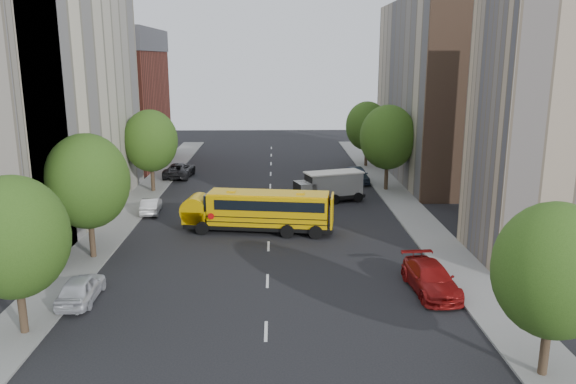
{
  "coord_description": "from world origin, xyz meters",
  "views": [
    {
      "loc": [
        0.45,
        -37.68,
        12.3
      ],
      "look_at": [
        1.41,
        2.0,
        2.77
      ],
      "focal_mm": 35.0,
      "sensor_mm": 36.0,
      "label": 1
    }
  ],
  "objects_px": {
    "street_tree_5": "(367,126)",
    "safari_truck": "(329,186)",
    "parked_car_1": "(151,205)",
    "parked_car_4": "(357,175)",
    "parked_car_0": "(81,288)",
    "school_bus": "(258,209)",
    "street_tree_2": "(151,141)",
    "parked_car_3": "(431,278)",
    "parked_car_2": "(179,170)",
    "street_tree_0": "(14,237)",
    "street_tree_3": "(554,271)",
    "street_tree_4": "(388,137)",
    "street_tree_1": "(87,181)"
  },
  "relations": [
    {
      "from": "parked_car_0",
      "to": "parked_car_4",
      "type": "distance_m",
      "value": 33.58
    },
    {
      "from": "street_tree_1",
      "to": "parked_car_1",
      "type": "bearing_deg",
      "value": 82.41
    },
    {
      "from": "school_bus",
      "to": "parked_car_0",
      "type": "height_order",
      "value": "school_bus"
    },
    {
      "from": "street_tree_4",
      "to": "parked_car_2",
      "type": "relative_size",
      "value": 1.46
    },
    {
      "from": "street_tree_1",
      "to": "parked_car_1",
      "type": "distance_m",
      "value": 11.44
    },
    {
      "from": "parked_car_2",
      "to": "parked_car_4",
      "type": "height_order",
      "value": "parked_car_4"
    },
    {
      "from": "safari_truck",
      "to": "parked_car_3",
      "type": "distance_m",
      "value": 19.86
    },
    {
      "from": "street_tree_1",
      "to": "school_bus",
      "type": "height_order",
      "value": "street_tree_1"
    },
    {
      "from": "street_tree_3",
      "to": "street_tree_2",
      "type": "bearing_deg",
      "value": 124.51
    },
    {
      "from": "school_bus",
      "to": "parked_car_1",
      "type": "bearing_deg",
      "value": 157.74
    },
    {
      "from": "street_tree_4",
      "to": "parked_car_2",
      "type": "xyz_separation_m",
      "value": [
        -20.6,
        6.59,
        -4.3
      ]
    },
    {
      "from": "street_tree_1",
      "to": "parked_car_0",
      "type": "xyz_separation_m",
      "value": [
        1.4,
        -6.45,
        -4.24
      ]
    },
    {
      "from": "street_tree_4",
      "to": "parked_car_4",
      "type": "distance_m",
      "value": 6.03
    },
    {
      "from": "street_tree_1",
      "to": "street_tree_4",
      "type": "bearing_deg",
      "value": 39.29
    },
    {
      "from": "street_tree_0",
      "to": "street_tree_2",
      "type": "bearing_deg",
      "value": 90.0
    },
    {
      "from": "street_tree_5",
      "to": "safari_truck",
      "type": "xyz_separation_m",
      "value": [
        -5.83,
        -16.16,
        -3.3
      ]
    },
    {
      "from": "street_tree_3",
      "to": "street_tree_5",
      "type": "height_order",
      "value": "street_tree_5"
    },
    {
      "from": "street_tree_2",
      "to": "parked_car_3",
      "type": "distance_m",
      "value": 31.13
    },
    {
      "from": "street_tree_3",
      "to": "street_tree_5",
      "type": "bearing_deg",
      "value": 90.0
    },
    {
      "from": "parked_car_1",
      "to": "parked_car_4",
      "type": "relative_size",
      "value": 0.82
    },
    {
      "from": "street_tree_0",
      "to": "parked_car_2",
      "type": "distance_m",
      "value": 34.83
    },
    {
      "from": "parked_car_1",
      "to": "parked_car_2",
      "type": "relative_size",
      "value": 0.69
    },
    {
      "from": "street_tree_5",
      "to": "parked_car_4",
      "type": "bearing_deg",
      "value": -104.74
    },
    {
      "from": "street_tree_0",
      "to": "street_tree_4",
      "type": "bearing_deg",
      "value": 51.84
    },
    {
      "from": "street_tree_0",
      "to": "street_tree_1",
      "type": "bearing_deg",
      "value": 90.0
    },
    {
      "from": "street_tree_3",
      "to": "street_tree_0",
      "type": "bearing_deg",
      "value": 169.7
    },
    {
      "from": "safari_truck",
      "to": "parked_car_0",
      "type": "xyz_separation_m",
      "value": [
        -14.77,
        -20.29,
        -0.69
      ]
    },
    {
      "from": "parked_car_3",
      "to": "parked_car_1",
      "type": "bearing_deg",
      "value": 134.6
    },
    {
      "from": "street_tree_4",
      "to": "street_tree_2",
      "type": "bearing_deg",
      "value": 180.0
    },
    {
      "from": "safari_truck",
      "to": "parked_car_4",
      "type": "relative_size",
      "value": 1.4
    },
    {
      "from": "street_tree_2",
      "to": "parked_car_1",
      "type": "distance_m",
      "value": 8.7
    },
    {
      "from": "street_tree_2",
      "to": "school_bus",
      "type": "bearing_deg",
      "value": -51.19
    },
    {
      "from": "parked_car_0",
      "to": "parked_car_1",
      "type": "bearing_deg",
      "value": -90.98
    },
    {
      "from": "street_tree_2",
      "to": "street_tree_1",
      "type": "bearing_deg",
      "value": -90.0
    },
    {
      "from": "street_tree_2",
      "to": "safari_truck",
      "type": "xyz_separation_m",
      "value": [
        16.17,
        -4.16,
        -3.43
      ]
    },
    {
      "from": "parked_car_0",
      "to": "street_tree_4",
      "type": "bearing_deg",
      "value": -131.09
    },
    {
      "from": "parked_car_3",
      "to": "safari_truck",
      "type": "bearing_deg",
      "value": 96.47
    },
    {
      "from": "street_tree_3",
      "to": "parked_car_0",
      "type": "distance_m",
      "value": 22.26
    },
    {
      "from": "street_tree_0",
      "to": "street_tree_1",
      "type": "height_order",
      "value": "street_tree_1"
    },
    {
      "from": "school_bus",
      "to": "street_tree_5",
      "type": "bearing_deg",
      "value": 72.7
    },
    {
      "from": "safari_truck",
      "to": "parked_car_4",
      "type": "bearing_deg",
      "value": 47.24
    },
    {
      "from": "parked_car_0",
      "to": "parked_car_2",
      "type": "bearing_deg",
      "value": -90.98
    },
    {
      "from": "school_bus",
      "to": "parked_car_4",
      "type": "distance_m",
      "value": 18.96
    },
    {
      "from": "street_tree_2",
      "to": "parked_car_2",
      "type": "relative_size",
      "value": 1.39
    },
    {
      "from": "school_bus",
      "to": "parked_car_4",
      "type": "relative_size",
      "value": 2.33
    },
    {
      "from": "street_tree_2",
      "to": "safari_truck",
      "type": "height_order",
      "value": "street_tree_2"
    },
    {
      "from": "street_tree_0",
      "to": "street_tree_3",
      "type": "distance_m",
      "value": 22.36
    },
    {
      "from": "parked_car_2",
      "to": "street_tree_5",
      "type": "bearing_deg",
      "value": -161.67
    },
    {
      "from": "parked_car_1",
      "to": "parked_car_4",
      "type": "bearing_deg",
      "value": -153.62
    },
    {
      "from": "parked_car_1",
      "to": "street_tree_2",
      "type": "bearing_deg",
      "value": -84.24
    }
  ]
}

